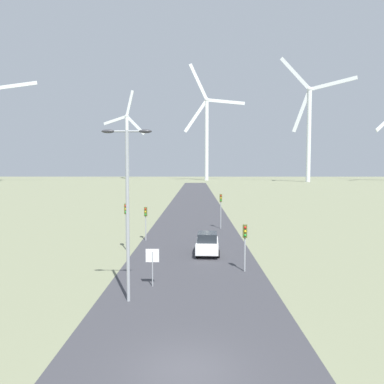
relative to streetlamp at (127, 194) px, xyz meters
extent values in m
plane|color=#757A5B|center=(3.28, -6.84, -5.77)|extent=(600.00, 600.00, 0.00)
cube|color=#38383D|center=(3.28, 41.16, -5.76)|extent=(10.00, 240.00, 0.01)
cylinder|color=#93999E|center=(0.00, 0.00, -1.22)|extent=(0.18, 0.18, 9.10)
cylinder|color=#93999E|center=(0.00, 0.00, 3.29)|extent=(1.94, 0.10, 0.10)
ellipsoid|color=#333338|center=(-0.97, 0.00, 3.29)|extent=(0.70, 0.32, 0.20)
ellipsoid|color=#333338|center=(0.97, 0.00, 3.29)|extent=(0.70, 0.32, 0.20)
cylinder|color=#93999E|center=(1.00, 2.50, -4.71)|extent=(0.07, 0.07, 2.12)
cube|color=white|center=(1.00, 2.49, -3.87)|extent=(0.81, 0.01, 0.81)
cube|color=red|center=(1.00, 2.50, -3.87)|extent=(0.76, 0.02, 0.76)
cylinder|color=#93999E|center=(-2.46, 12.53, -3.74)|extent=(0.11, 0.11, 4.06)
cube|color=#4C511E|center=(-2.46, 12.53, -2.16)|extent=(0.28, 0.24, 0.90)
sphere|color=red|center=(-2.46, 12.40, -1.89)|extent=(0.16, 0.16, 0.16)
sphere|color=gold|center=(-2.46, 12.40, -2.16)|extent=(0.16, 0.16, 0.16)
sphere|color=green|center=(-2.46, 12.40, -2.43)|extent=(0.16, 0.16, 0.16)
cylinder|color=#93999E|center=(6.99, 5.85, -4.14)|extent=(0.11, 0.11, 3.26)
cube|color=#4C511E|center=(6.99, 5.85, -2.96)|extent=(0.28, 0.24, 0.90)
sphere|color=red|center=(6.99, 5.71, -2.69)|extent=(0.16, 0.16, 0.16)
sphere|color=gold|center=(6.99, 5.71, -2.96)|extent=(0.16, 0.16, 0.16)
sphere|color=green|center=(6.99, 5.71, -3.23)|extent=(0.16, 0.16, 0.16)
cylinder|color=#93999E|center=(-1.34, 16.89, -4.11)|extent=(0.11, 0.11, 3.30)
cube|color=#4C511E|center=(-1.34, 16.89, -2.91)|extent=(0.28, 0.24, 0.90)
sphere|color=red|center=(-1.34, 16.76, -2.64)|extent=(0.16, 0.16, 0.16)
sphere|color=gold|center=(-1.34, 16.76, -2.91)|extent=(0.16, 0.16, 0.16)
sphere|color=green|center=(-1.34, 16.76, -3.18)|extent=(0.16, 0.16, 0.16)
cylinder|color=#93999E|center=(6.52, 24.10, -3.72)|extent=(0.11, 0.11, 4.09)
cube|color=#4C511E|center=(6.52, 24.10, -2.12)|extent=(0.28, 0.24, 0.90)
sphere|color=red|center=(6.52, 23.96, -1.85)|extent=(0.16, 0.16, 0.16)
sphere|color=gold|center=(6.52, 23.96, -2.12)|extent=(0.16, 0.16, 0.16)
sphere|color=green|center=(6.52, 23.96, -2.39)|extent=(0.16, 0.16, 0.16)
cube|color=white|center=(4.55, 10.99, -5.04)|extent=(1.98, 4.18, 0.80)
cube|color=#1E2328|center=(4.55, 10.84, -4.29)|extent=(1.65, 2.17, 0.70)
cylinder|color=black|center=(3.72, 12.26, -5.44)|extent=(0.22, 0.66, 0.66)
cylinder|color=black|center=(5.38, 12.26, -5.44)|extent=(0.22, 0.66, 0.66)
cylinder|color=black|center=(3.72, 9.72, -5.44)|extent=(0.22, 0.66, 0.66)
cylinder|color=black|center=(5.38, 9.72, -5.44)|extent=(0.22, 0.66, 0.66)
cube|color=silver|center=(-90.28, 174.52, 43.61)|extent=(23.63, 2.69, 5.36)
cylinder|color=silver|center=(-42.44, 230.33, 14.97)|extent=(2.20, 2.20, 41.47)
sphere|color=silver|center=(-42.44, 230.33, 35.70)|extent=(2.60, 2.60, 2.60)
cube|color=silver|center=(-50.82, 232.34, 33.33)|extent=(16.11, 4.32, 6.13)
cube|color=silver|center=(-36.26, 228.85, 29.43)|extent=(12.81, 3.53, 12.91)
cube|color=silver|center=(-40.25, 229.80, 44.34)|extent=(5.87, 1.87, 16.48)
cylinder|color=silver|center=(9.72, 199.87, 17.53)|extent=(2.20, 2.20, 46.58)
sphere|color=silver|center=(9.72, 199.87, 40.82)|extent=(2.60, 2.60, 2.60)
cube|color=silver|center=(3.24, 199.27, 31.31)|extent=(13.77, 1.77, 18.96)
cube|color=silver|center=(21.17, 200.93, 39.93)|extent=(21.78, 2.52, 3.47)
cube|color=silver|center=(4.77, 199.41, 51.21)|extent=(11.01, 1.52, 20.40)
cylinder|color=silver|center=(61.23, 173.50, 17.73)|extent=(2.20, 2.20, 46.99)
sphere|color=silver|center=(61.23, 173.50, 41.23)|extent=(2.60, 2.60, 2.60)
cube|color=silver|center=(54.30, 176.30, 50.04)|extent=(14.54, 6.25, 17.79)
cube|color=silver|center=(57.62, 174.96, 30.35)|extent=(8.58, 3.85, 21.13)
cube|color=silver|center=(71.77, 169.25, 43.29)|extent=(20.38, 8.61, 5.67)
camera|label=1|loc=(3.63, -19.63, 1.37)|focal=35.00mm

